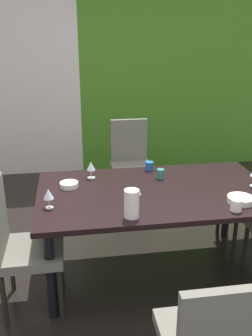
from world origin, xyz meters
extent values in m
cube|color=black|center=(0.00, 0.00, -0.01)|extent=(5.63, 5.41, 0.02)
cube|color=#417E1F|center=(1.34, 2.66, 1.26)|extent=(2.95, 0.10, 2.51)
cube|color=black|center=(0.34, 0.13, 0.71)|extent=(1.85, 1.08, 0.04)
cylinder|color=black|center=(-0.49, 0.57, 0.35)|extent=(0.07, 0.07, 0.69)
cylinder|color=black|center=(1.16, 0.57, 0.35)|extent=(0.07, 0.07, 0.69)
cylinder|color=black|center=(-0.49, -0.31, 0.35)|extent=(0.07, 0.07, 0.69)
cube|color=#656356|center=(0.36, 1.38, 0.45)|extent=(0.44, 0.44, 0.07)
cube|color=#656356|center=(0.36, 1.58, 0.71)|extent=(0.42, 0.05, 0.52)
cylinder|color=black|center=(0.55, 1.19, 0.21)|extent=(0.04, 0.04, 0.41)
cylinder|color=black|center=(0.17, 1.19, 0.21)|extent=(0.04, 0.04, 0.41)
cylinder|color=black|center=(0.55, 1.57, 0.21)|extent=(0.04, 0.04, 0.41)
cylinder|color=black|center=(0.17, 1.57, 0.21)|extent=(0.04, 0.04, 0.41)
cube|color=#656356|center=(-0.62, -0.16, 0.45)|extent=(0.44, 0.44, 0.07)
cylinder|color=black|center=(-0.43, 0.03, 0.21)|extent=(0.04, 0.04, 0.41)
cylinder|color=black|center=(-0.43, -0.35, 0.21)|extent=(0.04, 0.04, 0.41)
cylinder|color=black|center=(-0.81, 0.03, 0.21)|extent=(0.04, 0.04, 0.41)
cylinder|color=black|center=(-0.81, -0.35, 0.21)|extent=(0.04, 0.04, 0.41)
cube|color=#656356|center=(1.30, 0.42, 0.45)|extent=(0.44, 0.44, 0.07)
cylinder|color=black|center=(1.11, 0.23, 0.21)|extent=(0.04, 0.04, 0.41)
cylinder|color=black|center=(1.11, 0.61, 0.21)|extent=(0.04, 0.04, 0.41)
cylinder|color=black|center=(1.11, 0.03, 0.21)|extent=(0.04, 0.04, 0.41)
cube|color=#656356|center=(0.31, -1.31, 0.68)|extent=(0.42, 0.05, 0.46)
cylinder|color=silver|center=(-0.15, 0.47, 0.74)|extent=(0.07, 0.07, 0.00)
cylinder|color=silver|center=(-0.15, 0.47, 0.77)|extent=(0.01, 0.01, 0.07)
cone|color=silver|center=(-0.15, 0.47, 0.84)|extent=(0.07, 0.07, 0.08)
cylinder|color=silver|center=(-0.48, -0.06, 0.74)|extent=(0.06, 0.06, 0.00)
cylinder|color=silver|center=(-0.48, -0.06, 0.77)|extent=(0.01, 0.01, 0.07)
cone|color=silver|center=(-0.48, -0.06, 0.84)|extent=(0.07, 0.07, 0.07)
cylinder|color=beige|center=(0.90, -0.18, 0.76)|extent=(0.19, 0.19, 0.05)
cylinder|color=white|center=(-0.34, 0.30, 0.75)|extent=(0.15, 0.15, 0.04)
cylinder|color=#255893|center=(0.38, 0.58, 0.77)|extent=(0.08, 0.08, 0.08)
cylinder|color=#2E7663|center=(0.43, 0.37, 0.77)|extent=(0.06, 0.06, 0.08)
cylinder|color=white|center=(0.81, -0.30, 0.78)|extent=(0.08, 0.08, 0.08)
cylinder|color=white|center=(0.07, -0.28, 0.83)|extent=(0.10, 0.10, 0.20)
cone|color=white|center=(0.12, -0.28, 0.92)|extent=(0.04, 0.04, 0.04)
camera|label=1|loc=(-0.31, -2.51, 1.93)|focal=40.00mm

